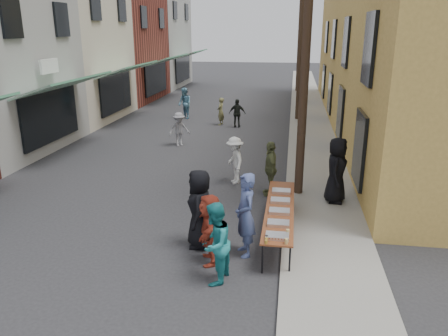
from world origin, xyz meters
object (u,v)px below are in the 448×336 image
(server, at_px, (336,170))
(serving_table, at_px, (280,209))
(utility_pole_near, at_px, (306,48))
(utility_pole_far, at_px, (300,36))
(utility_pole_mid, at_px, (301,39))
(catering_tray_sausage, at_px, (277,236))
(guest_front_a, at_px, (200,209))
(guest_front_c, at_px, (215,244))

(server, bearing_deg, serving_table, 157.21)
(utility_pole_near, xyz_separation_m, utility_pole_far, (0.00, 24.00, 0.00))
(utility_pole_near, height_order, serving_table, utility_pole_near)
(utility_pole_mid, relative_size, utility_pole_far, 1.00)
(utility_pole_mid, distance_m, utility_pole_far, 12.00)
(catering_tray_sausage, xyz_separation_m, guest_front_a, (-1.86, 0.79, 0.18))
(utility_pole_mid, height_order, utility_pole_far, same)
(utility_pole_mid, distance_m, catering_tray_sausage, 16.99)
(guest_front_c, bearing_deg, serving_table, 162.12)
(catering_tray_sausage, bearing_deg, guest_front_c, -150.42)
(utility_pole_mid, height_order, catering_tray_sausage, utility_pole_mid)
(guest_front_a, xyz_separation_m, guest_front_c, (0.62, -1.49, -0.09))
(utility_pole_far, bearing_deg, serving_table, -91.06)
(guest_front_a, bearing_deg, utility_pole_mid, 165.43)
(serving_table, height_order, server, server)
(serving_table, relative_size, guest_front_c, 2.29)
(utility_pole_mid, height_order, guest_front_c, utility_pole_mid)
(utility_pole_near, xyz_separation_m, serving_table, (-0.50, -2.92, -3.79))
(guest_front_c, bearing_deg, guest_front_a, -147.41)
(utility_pole_mid, height_order, server, utility_pole_mid)
(utility_pole_far, height_order, guest_front_a, utility_pole_far)
(utility_pole_near, distance_m, utility_pole_far, 24.00)
(serving_table, xyz_separation_m, server, (1.56, 2.33, 0.37))
(utility_pole_far, height_order, guest_front_c, utility_pole_far)
(guest_front_a, bearing_deg, utility_pole_near, 141.92)
(utility_pole_near, relative_size, server, 4.59)
(utility_pole_far, xyz_separation_m, catering_tray_sausage, (-0.50, -28.57, -3.71))
(utility_pole_near, height_order, guest_front_a, utility_pole_near)
(utility_pole_near, xyz_separation_m, guest_front_a, (-2.36, -3.78, -3.53))
(utility_pole_mid, relative_size, guest_front_a, 4.65)
(utility_pole_far, relative_size, guest_front_c, 5.15)
(catering_tray_sausage, height_order, guest_front_a, guest_front_a)
(utility_pole_far, bearing_deg, server, -87.53)
(guest_front_c, bearing_deg, utility_pole_far, -173.50)
(guest_front_c, bearing_deg, catering_tray_sausage, 129.49)
(utility_pole_mid, relative_size, guest_front_c, 5.15)
(utility_pole_near, distance_m, guest_front_a, 5.69)
(utility_pole_near, height_order, catering_tray_sausage, utility_pole_near)
(utility_pole_mid, relative_size, server, 4.59)
(serving_table, distance_m, catering_tray_sausage, 1.65)
(utility_pole_near, xyz_separation_m, utility_pole_mid, (0.00, 12.00, 0.00))
(guest_front_c, bearing_deg, server, 159.04)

